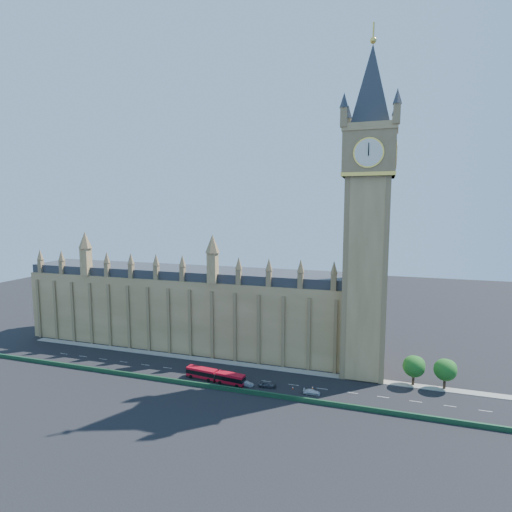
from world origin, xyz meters
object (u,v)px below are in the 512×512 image
(red_bus, at_px, (215,376))
(car_silver, at_px, (247,384))
(car_white, at_px, (312,392))
(car_grey, at_px, (267,384))

(red_bus, height_order, car_silver, red_bus)
(car_white, bearing_deg, car_silver, 87.36)
(red_bus, distance_m, car_white, 27.85)
(car_grey, distance_m, car_silver, 5.77)
(car_grey, relative_size, car_silver, 1.20)
(car_silver, distance_m, car_white, 18.20)
(red_bus, relative_size, car_silver, 4.69)
(red_bus, xyz_separation_m, car_grey, (15.31, 0.80, -0.83))
(red_bus, relative_size, car_grey, 3.92)
(car_grey, bearing_deg, car_silver, 94.21)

